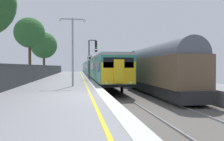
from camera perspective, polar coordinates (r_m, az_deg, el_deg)
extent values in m
cube|color=gray|center=(11.70, -16.17, -8.97)|extent=(6.40, 110.00, 1.00)
cube|color=silver|center=(11.61, -1.75, -6.47)|extent=(0.60, 110.00, 0.01)
cube|color=yellow|center=(11.55, -5.47, -6.53)|extent=(0.12, 110.00, 0.01)
cube|color=#56514C|center=(13.77, 23.38, -10.03)|extent=(11.00, 110.00, 0.20)
cube|color=gray|center=(11.94, 3.03, -10.98)|extent=(0.07, 110.00, 0.08)
cube|color=gray|center=(12.31, 9.70, -10.62)|extent=(0.07, 110.00, 0.08)
cube|color=gray|center=(13.33, 20.36, -9.77)|extent=(0.07, 110.00, 0.08)
cube|color=gray|center=(14.08, 25.54, -9.23)|extent=(0.07, 110.00, 0.08)
cube|color=#2D846B|center=(26.97, -2.19, 0.51)|extent=(2.80, 20.11, 2.30)
cube|color=black|center=(27.01, -2.19, -2.20)|extent=(2.64, 19.51, 0.25)
cube|color=#999E9E|center=(26.99, -2.19, 3.20)|extent=(2.68, 20.11, 0.24)
cube|color=black|center=(26.84, -5.19, 1.14)|extent=(0.02, 18.51, 0.84)
cube|color=teal|center=(21.83, -4.35, 0.11)|extent=(0.03, 1.10, 1.90)
cube|color=teal|center=(31.86, -5.76, 0.41)|extent=(0.03, 1.10, 1.90)
cylinder|color=black|center=(19.58, -1.93, -4.89)|extent=(0.12, 0.84, 0.84)
cylinder|color=black|center=(19.83, 2.57, -4.82)|extent=(0.12, 0.84, 0.84)
cylinder|color=black|center=(34.38, -4.92, -2.33)|extent=(0.12, 0.84, 0.84)
cylinder|color=black|center=(34.52, -2.33, -2.31)|extent=(0.12, 0.84, 0.84)
cube|color=#2D846B|center=(47.60, -5.07, 0.74)|extent=(2.80, 20.11, 2.30)
cube|color=black|center=(47.62, -5.07, -0.79)|extent=(2.64, 19.51, 0.25)
cube|color=#999E9E|center=(47.61, -5.08, 2.27)|extent=(2.68, 20.11, 0.24)
cube|color=black|center=(47.53, -6.77, 1.10)|extent=(0.02, 18.51, 0.84)
cube|color=teal|center=(42.50, -6.53, 0.57)|extent=(0.03, 1.10, 1.90)
cube|color=teal|center=(52.55, -6.97, 0.66)|extent=(0.03, 1.10, 1.90)
cylinder|color=black|center=(40.16, -5.48, -1.84)|extent=(0.12, 0.84, 0.84)
cylinder|color=black|center=(40.28, -3.27, -1.83)|extent=(0.12, 0.84, 0.84)
cylinder|color=black|center=(55.04, -6.39, -1.06)|extent=(0.12, 0.84, 0.84)
cylinder|color=black|center=(55.12, -4.77, -1.06)|extent=(0.12, 0.84, 0.84)
cube|color=#2D846B|center=(68.27, -6.21, 0.83)|extent=(2.80, 20.11, 2.30)
cube|color=black|center=(68.29, -6.21, -0.24)|extent=(2.64, 19.51, 0.25)
cube|color=#999E9E|center=(68.28, -6.22, 1.90)|extent=(2.68, 20.11, 0.24)
cube|color=black|center=(68.22, -7.40, 1.08)|extent=(0.02, 18.51, 0.84)
cube|color=teal|center=(63.20, -7.29, 0.72)|extent=(0.03, 1.10, 1.90)
cube|color=teal|center=(73.25, -7.50, 0.77)|extent=(0.03, 1.10, 1.90)
cylinder|color=black|center=(60.83, -6.62, -0.86)|extent=(0.12, 0.84, 0.84)
cylinder|color=black|center=(60.91, -5.16, -0.86)|extent=(0.12, 0.84, 0.84)
cylinder|color=black|center=(75.72, -7.06, -0.49)|extent=(0.12, 0.84, 0.84)
cylinder|color=black|center=(75.78, -5.88, -0.48)|extent=(0.12, 0.84, 0.84)
cube|color=yellow|center=(17.07, 1.70, -0.65)|extent=(2.70, 0.10, 1.70)
cube|color=black|center=(17.06, 1.71, 2.04)|extent=(2.40, 0.08, 0.80)
cube|color=yellow|center=(16.93, 1.79, -0.16)|extent=(0.80, 0.24, 1.80)
cylinder|color=white|center=(16.90, -1.44, -3.21)|extent=(0.18, 0.06, 0.18)
cylinder|color=white|center=(17.25, 4.85, -3.13)|extent=(0.18, 0.06, 0.18)
cylinder|color=black|center=(16.85, 1.88, -4.08)|extent=(0.20, 0.35, 0.20)
cube|color=black|center=(47.61, -5.08, 2.57)|extent=(0.60, 0.90, 0.20)
cube|color=#232326|center=(20.01, 12.09, -4.43)|extent=(2.30, 13.13, 0.79)
cube|color=brown|center=(19.92, 12.11, -0.02)|extent=(2.60, 12.33, 2.28)
cylinder|color=#515660|center=(19.93, 12.12, 3.26)|extent=(2.39, 11.93, 2.39)
cylinder|color=black|center=(15.53, 15.44, -6.48)|extent=(0.12, 0.84, 0.84)
cylinder|color=black|center=(16.23, 20.50, -6.19)|extent=(0.12, 0.84, 0.84)
cylinder|color=black|center=(24.10, 6.46, -3.78)|extent=(0.12, 0.84, 0.84)
cylinder|color=black|center=(24.56, 9.98, -3.70)|extent=(0.12, 0.84, 0.84)
cube|color=#232326|center=(33.36, 3.51, -2.22)|extent=(2.30, 13.13, 0.79)
cube|color=brown|center=(33.31, 3.51, 0.42)|extent=(2.60, 12.33, 2.28)
cylinder|color=#515660|center=(33.31, 3.51, 2.38)|extent=(2.39, 11.93, 2.39)
cylinder|color=black|center=(28.75, 3.94, -2.99)|extent=(0.12, 0.84, 0.84)
cylinder|color=black|center=(29.13, 6.93, -2.94)|extent=(0.12, 0.84, 0.84)
cylinder|color=black|center=(37.69, 0.86, -2.03)|extent=(0.12, 0.84, 0.84)
cylinder|color=black|center=(37.99, 3.19, -2.01)|extent=(0.12, 0.84, 0.84)
cube|color=#232326|center=(47.05, -0.12, -1.26)|extent=(2.30, 13.13, 0.79)
cube|color=brown|center=(47.01, -0.12, 0.61)|extent=(2.60, 12.33, 2.28)
cylinder|color=#515660|center=(47.01, -0.12, 2.00)|extent=(2.39, 11.93, 2.39)
cylinder|color=black|center=(42.42, -0.23, -1.69)|extent=(0.12, 0.84, 0.84)
cylinder|color=black|center=(42.69, 1.84, -1.67)|extent=(0.12, 0.84, 0.84)
cylinder|color=black|center=(51.46, -1.75, -1.20)|extent=(0.12, 0.84, 0.84)
cylinder|color=black|center=(51.68, -0.03, -1.19)|extent=(0.12, 0.84, 0.84)
cylinder|color=#47474C|center=(27.14, -5.94, 2.81)|extent=(0.18, 0.18, 4.72)
cube|color=#47474C|center=(27.34, -5.00, 7.76)|extent=(0.90, 0.12, 0.12)
cube|color=black|center=(27.31, -4.16, 6.61)|extent=(0.28, 0.20, 1.00)
cylinder|color=black|center=(27.23, -4.14, 7.30)|extent=(0.16, 0.04, 0.16)
cylinder|color=black|center=(27.19, -4.14, 6.63)|extent=(0.16, 0.04, 0.16)
cylinder|color=#19D83F|center=(27.17, -4.14, 5.96)|extent=(0.16, 0.04, 0.16)
cube|color=black|center=(27.25, -4.15, 5.04)|extent=(0.32, 0.16, 0.24)
cylinder|color=#59595B|center=(23.44, -5.73, 0.21)|extent=(0.08, 0.08, 2.37)
cylinder|color=black|center=(23.45, -5.73, 3.25)|extent=(0.59, 0.02, 0.59)
cylinder|color=silver|center=(23.44, -5.73, 3.25)|extent=(0.56, 0.02, 0.56)
cube|color=black|center=(23.43, -5.73, 3.25)|extent=(0.24, 0.01, 0.18)
cylinder|color=#93999E|center=(17.25, -10.13, 4.67)|extent=(0.14, 0.14, 5.24)
cube|color=#93999E|center=(17.59, -8.65, 12.91)|extent=(0.90, 0.08, 0.08)
cylinder|color=silver|center=(17.58, -7.15, 12.65)|extent=(0.20, 0.20, 0.18)
cube|color=#93999E|center=(17.61, -11.66, 12.88)|extent=(0.90, 0.08, 0.08)
cylinder|color=silver|center=(17.62, -13.15, 12.60)|extent=(0.20, 0.20, 0.18)
cylinder|color=#38383D|center=(23.54, -19.68, -0.68)|extent=(0.07, 0.07, 1.68)
cylinder|color=#38383D|center=(35.09, -16.08, -0.11)|extent=(0.07, 0.07, 1.68)
cylinder|color=#38383D|center=(46.70, -14.27, 0.18)|extent=(0.07, 0.07, 1.68)
cylinder|color=#38383D|center=(58.35, -13.19, 0.35)|extent=(0.07, 0.07, 1.68)
cylinder|color=#473323|center=(27.72, -20.45, 2.48)|extent=(0.32, 0.32, 4.50)
sphere|color=#285628|center=(27.99, -20.49, 9.10)|extent=(3.55, 3.55, 3.55)
sphere|color=#285628|center=(27.60, -20.14, 8.29)|extent=(2.71, 2.71, 2.71)
cylinder|color=#473323|center=(42.48, -17.16, 1.70)|extent=(0.41, 0.41, 4.09)
sphere|color=#285628|center=(42.65, -17.18, 6.22)|extent=(4.77, 4.77, 4.77)
sphere|color=#285628|center=(42.05, -17.42, 5.48)|extent=(2.74, 2.74, 2.74)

